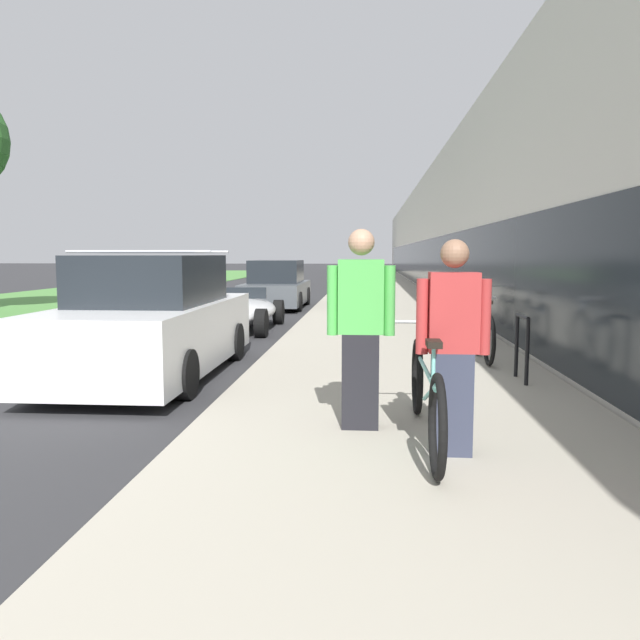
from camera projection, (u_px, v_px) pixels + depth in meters
name	position (u px, v px, depth m)	size (l,w,h in m)	color
sidewalk_slab	(379.00, 295.00, 25.15)	(4.17, 70.00, 0.10)	#B2AA99
storefront_facade	(514.00, 235.00, 32.25)	(10.01, 70.00, 5.40)	silver
lawn_strip	(113.00, 289.00, 30.09)	(6.71, 70.00, 0.03)	#518E42
tandem_bicycle	(426.00, 395.00, 5.34)	(0.52, 2.61, 0.96)	black
person_rider	(453.00, 347.00, 4.95)	(0.58, 0.23, 1.72)	#33384C
person_bystander	(361.00, 329.00, 5.71)	(0.62, 0.24, 1.83)	black
bike_rack_hoop	(522.00, 341.00, 7.88)	(0.05, 0.60, 0.84)	black
cruiser_bike_nearest	(483.00, 334.00, 9.45)	(0.52, 1.72, 0.94)	black
cruiser_bike_middle	(475.00, 319.00, 11.66)	(0.52, 1.88, 0.95)	black
cruiser_bike_farthest	(459.00, 310.00, 13.77)	(0.52, 1.73, 0.91)	black
parked_sedan_curbside	(153.00, 322.00, 8.72)	(1.94, 4.62, 1.76)	white
vintage_roadster_curbside	(239.00, 312.00, 14.08)	(1.68, 4.28, 0.94)	white
parked_sedan_far	(277.00, 287.00, 19.85)	(1.87, 4.15, 1.52)	#4C5156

